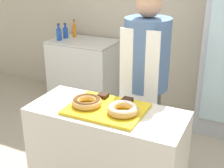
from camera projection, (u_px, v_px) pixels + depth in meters
wall_back at (180, 10)px, 3.99m from camera, size 8.00×0.06×2.70m
display_counter at (107, 159)px, 2.55m from camera, size 1.22×0.53×0.88m
serving_tray at (106, 109)px, 2.38m from camera, size 0.58×0.44×0.02m
donut_chocolate_glaze at (87, 101)px, 2.39m from camera, size 0.23×0.23×0.06m
donut_light_glaze at (123, 109)px, 2.27m from camera, size 0.23×0.23×0.06m
brownie_back_left at (103, 96)px, 2.54m from camera, size 0.08×0.08×0.03m
brownie_back_right at (127, 100)px, 2.46m from camera, size 0.08×0.08×0.03m
baker_person at (145, 80)px, 2.86m from camera, size 0.41×0.41×1.77m
chest_freezer at (84, 71)px, 4.53m from camera, size 0.92×0.60×0.89m
bottle_blue at (65, 32)px, 4.49m from camera, size 0.07×0.07×0.21m
bottle_orange at (74, 30)px, 4.53m from camera, size 0.06×0.06×0.25m
bottle_blue_b at (59, 34)px, 4.35m from camera, size 0.08×0.08×0.23m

